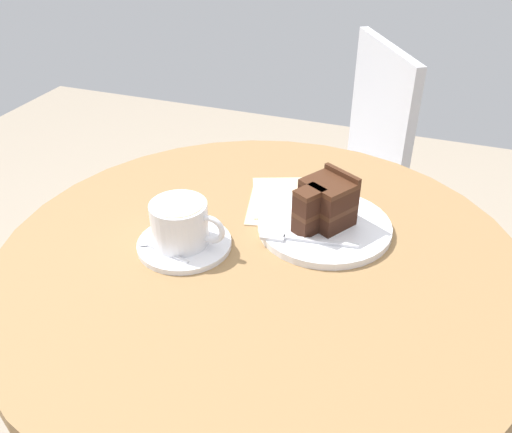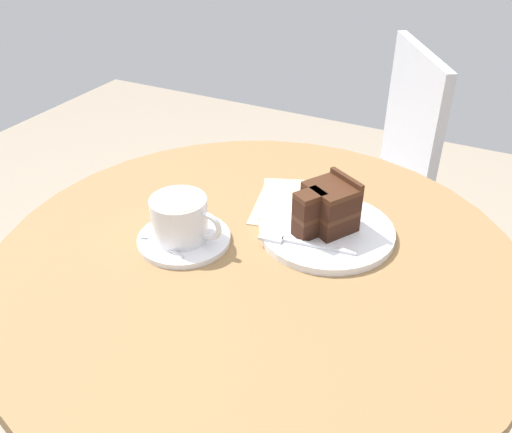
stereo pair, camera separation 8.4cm
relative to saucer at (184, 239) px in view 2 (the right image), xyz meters
name	(u,v)px [view 2 (the right image)]	position (x,y,z in m)	size (l,w,h in m)	color
cafe_table	(257,310)	(0.12, 0.02, -0.12)	(0.81, 0.81, 0.73)	olive
saucer	(184,239)	(0.00, 0.00, 0.00)	(0.15, 0.15, 0.01)	white
coffee_cup	(180,218)	(0.00, 0.00, 0.04)	(0.12, 0.09, 0.07)	white
teaspoon	(156,241)	(-0.03, -0.03, 0.01)	(0.10, 0.03, 0.00)	silver
cake_plate	(326,231)	(0.19, 0.12, 0.00)	(0.22, 0.22, 0.01)	white
cake_slice	(327,208)	(0.19, 0.12, 0.05)	(0.10, 0.11, 0.08)	#381E14
fork	(295,241)	(0.16, 0.06, 0.01)	(0.15, 0.04, 0.00)	silver
napkin	(301,203)	(0.12, 0.19, 0.00)	(0.19, 0.20, 0.00)	beige
cafe_chair	(370,182)	(0.11, 0.72, -0.23)	(0.52, 0.52, 0.86)	#BCBCC1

